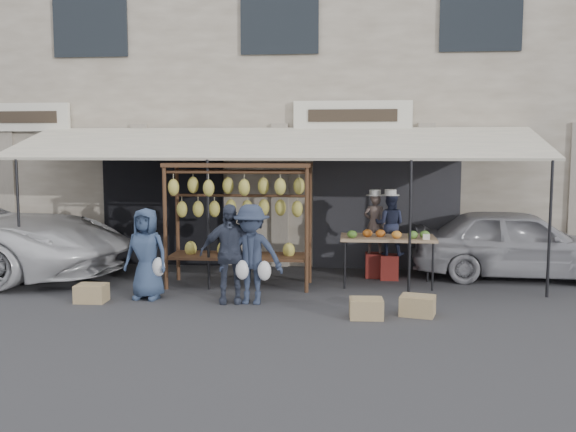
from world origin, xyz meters
name	(u,v)px	position (x,y,z in m)	size (l,w,h in m)	color
ground_plane	(255,307)	(0.00, 0.00, 0.00)	(90.00, 90.00, 0.00)	#2D2D30
shophouse	(293,102)	(0.00, 6.50, 3.65)	(24.00, 6.15, 7.30)	beige
awning	(273,144)	(0.01, 2.28, 2.57)	(10.00, 2.35, 2.92)	beige
banana_rack	(238,201)	(-0.51, 1.44, 1.56)	(2.60, 0.90, 2.24)	#4A2D1E
produce_table	(388,238)	(2.17, 1.78, 0.87)	(1.70, 0.90, 1.04)	tan
vendor_left	(375,224)	(1.95, 2.52, 1.05)	(0.42, 0.28, 1.15)	#6C5953
vendor_right	(390,224)	(2.23, 2.35, 1.06)	(0.57, 0.44, 1.17)	#232840
customer_left	(146,254)	(-1.87, 0.37, 0.76)	(0.74, 0.48, 1.52)	navy
customer_mid	(229,253)	(-0.46, 0.25, 0.81)	(0.94, 0.39, 1.61)	#373E51
customer_right	(251,254)	(-0.09, 0.21, 0.80)	(1.04, 0.60, 1.61)	#293248
stool_left	(374,265)	(1.95, 2.52, 0.24)	(0.34, 0.34, 0.47)	maroon
stool_right	(389,267)	(2.23, 2.35, 0.24)	(0.34, 0.34, 0.47)	maroon
crate_near_a	(366,308)	(1.74, -0.50, 0.15)	(0.49, 0.37, 0.29)	tan
crate_near_b	(418,306)	(2.51, -0.27, 0.15)	(0.50, 0.38, 0.30)	tan
crate_far	(92,293)	(-2.70, 0.04, 0.15)	(0.48, 0.37, 0.29)	tan
sedan	(518,243)	(4.70, 2.72, 0.68)	(1.61, 4.00, 1.36)	#ABAAAF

